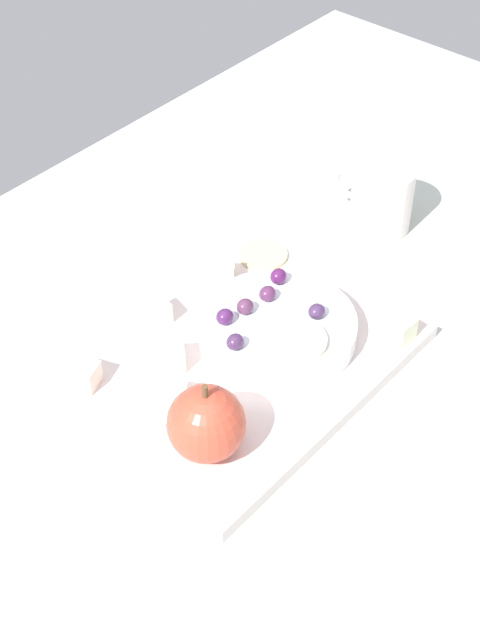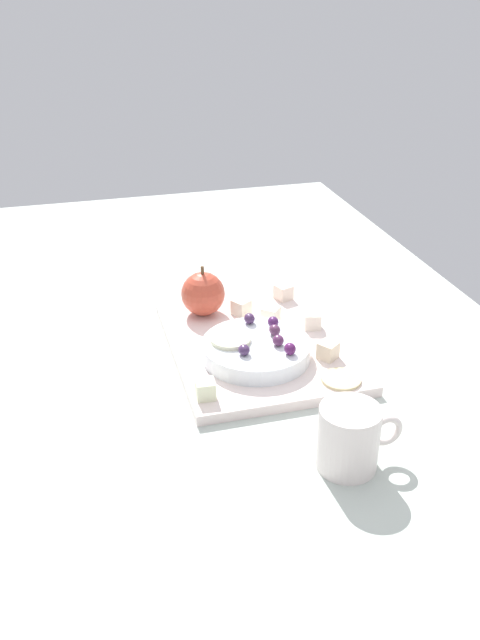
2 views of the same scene
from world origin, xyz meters
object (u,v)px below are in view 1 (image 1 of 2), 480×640
Objects in this scene: cracker_0 at (263,255)px; grape_5 at (267,294)px; cheese_cube_4 at (172,357)px; apple_slice_0 at (297,340)px; cheese_cube_0 at (156,312)px; cheese_cube_3 at (223,273)px; platter at (237,360)px; apple_whole at (206,424)px; grape_3 at (245,306)px; cup at (381,197)px; cheese_cube_1 at (400,329)px; cheese_cube_2 at (85,375)px; cheese_cube_5 at (173,397)px; serving_dish at (278,329)px; grape_4 at (234,341)px; grape_0 at (278,276)px; grape_1 at (317,311)px; grape_2 at (225,317)px.

cracker_0 is 10.18cm from grape_5.
apple_slice_0 is (-8.25, 8.52, 1.49)cm from cheese_cube_4.
cheese_cube_0 is 8.96cm from cheese_cube_3.
platter is 13.36× the size of cheese_cube_0.
apple_whole reaches higher than apple_slice_0.
grape_3 and grape_5 have the same top height.
cup is at bearing -174.62° from platter.
cheese_cube_1 is 30.70cm from cheese_cube_2.
cracker_0 is 15.48cm from cup.
cheese_cube_2 is 40.20cm from cup.
grape_5 is at bearing -61.92° from cheese_cube_1.
cheese_cube_5 reaches higher than cracker_0.
cheese_cube_4 is 0.24× the size of cup.
cheese_cube_1 is 1.38× the size of grape_3.
apple_whole is at bearing 3.82° from apple_slice_0.
cracker_0 is at bearing -148.81° from grape_3.
platter is at bearing 11.65° from grape_5.
cheese_cube_3 is 13.75cm from apple_slice_0.
serving_dish is at bearing 150.00° from cheese_cube_2.
cracker_0 is 3.03× the size of grape_4.
grape_0 reaches higher than cheese_cube_4.
platter is 9.59cm from cheese_cube_0.
platter is 27.93cm from cup.
grape_1 is at bearing 17.83° from cup.
cheese_cube_4 is 18.83cm from cracker_0.
cheese_cube_4 is (-5.40, -9.43, -2.22)cm from apple_whole.
apple_whole is 2.84× the size of cheese_cube_5.
grape_2 is at bearing -10.25° from grape_5.
grape_4 is (5.69, -0.75, 1.97)cm from serving_dish.
cracker_0 is at bearing -137.74° from grape_5.
apple_slice_0 is (1.37, 3.32, 1.50)cm from serving_dish.
cracker_0 is 14.00cm from grape_2.
cheese_cube_3 is 0.42× the size of apple_slice_0.
cheese_cube_1 is 1.00× the size of cheese_cube_5.
cheese_cube_2 and cheese_cube_4 have the same top height.
cheese_cube_0 is 11.23cm from grape_5.
cheese_cube_0 is at bearing -79.94° from platter.
grape_1 is 1.00× the size of grape_2.
grape_5 is at bearing 42.26° from cracker_0.
serving_dish is 11.89cm from cheese_cube_1.
cracker_0 is at bearing -133.29° from serving_dish.
cheese_cube_0 is at bearing -5.60° from cracker_0.
cheese_cube_0 is 1.38× the size of grape_4.
cracker_0 is 3.03× the size of grape_2.
platter is at bearing 5.38° from cup.
cheese_cube_0 reaches higher than platter.
cheese_cube_5 is 0.45× the size of cracker_0.
serving_dish is 6.32× the size of cheese_cube_5.
grape_3 reaches higher than cheese_cube_1.
grape_3 is at bearing -54.22° from grape_1.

